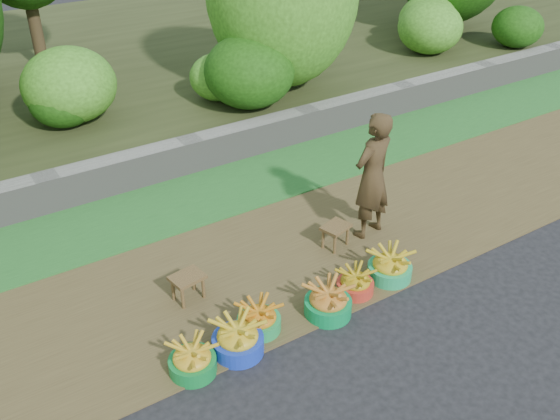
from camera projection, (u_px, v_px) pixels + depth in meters
ground_plane at (350, 314)px, 7.06m from camera, size 120.00×120.00×0.00m
dirt_shoulder at (289, 258)px, 7.95m from camera, size 80.00×2.50×0.02m
grass_verge at (217, 191)px, 9.38m from camera, size 80.00×1.50×0.04m
retaining_wall at (191, 155)px, 9.85m from camera, size 80.00×0.35×0.55m
earth_bank at (92, 69)px, 13.38m from camera, size 80.00×10.00×0.50m
basin_a at (192, 360)px, 6.24m from camera, size 0.49×0.49×0.36m
basin_b at (238, 338)px, 6.47m from camera, size 0.55×0.55×0.41m
basin_c at (259, 319)px, 6.76m from camera, size 0.48×0.48×0.36m
basin_d at (328, 301)px, 6.98m from camera, size 0.54×0.54×0.40m
basin_e at (355, 283)px, 7.31m from camera, size 0.44×0.44×0.33m
basin_f at (390, 266)px, 7.53m from camera, size 0.54×0.54×0.40m
stool_left at (187, 281)px, 7.13m from camera, size 0.41×0.34×0.33m
stool_right at (336, 230)px, 8.04m from camera, size 0.42×0.36×0.32m
vendor_woman at (372, 176)px, 7.99m from camera, size 0.71×0.54×1.74m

